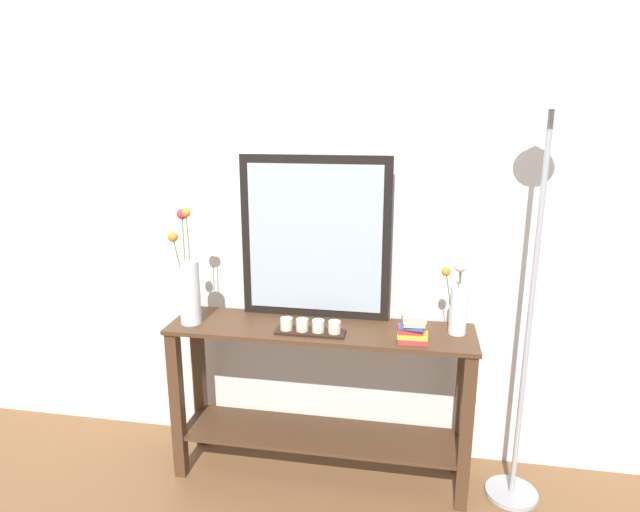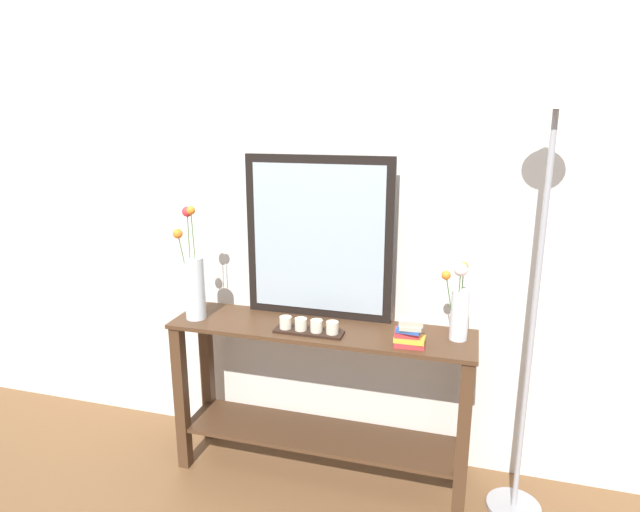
% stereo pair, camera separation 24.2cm
% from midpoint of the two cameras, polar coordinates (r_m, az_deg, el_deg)
% --- Properties ---
extents(ground_plane, '(7.00, 6.00, 0.02)m').
position_cam_midpoint_polar(ground_plane, '(2.93, -2.56, -22.08)').
color(ground_plane, brown).
extents(wall_back, '(6.40, 0.08, 2.70)m').
position_cam_midpoint_polar(wall_back, '(2.66, -1.49, 6.23)').
color(wall_back, silver).
rests_on(wall_back, ground).
extents(console_table, '(1.43, 0.35, 0.78)m').
position_cam_midpoint_polar(console_table, '(2.66, -2.68, -13.68)').
color(console_table, '#472D1C').
rests_on(console_table, ground).
extents(mirror_leaning, '(0.72, 0.03, 0.79)m').
position_cam_midpoint_polar(mirror_leaning, '(2.56, -3.24, 1.84)').
color(mirror_leaning, black).
rests_on(mirror_leaning, console_table).
extents(tall_vase_left, '(0.11, 0.13, 0.56)m').
position_cam_midpoint_polar(tall_vase_left, '(2.62, -16.32, -3.16)').
color(tall_vase_left, silver).
rests_on(tall_vase_left, console_table).
extents(vase_right, '(0.13, 0.12, 0.36)m').
position_cam_midpoint_polar(vase_right, '(2.46, 11.72, -4.82)').
color(vase_right, silver).
rests_on(vase_right, console_table).
extents(candle_tray, '(0.32, 0.09, 0.07)m').
position_cam_midpoint_polar(candle_tray, '(2.46, -3.89, -7.64)').
color(candle_tray, black).
rests_on(candle_tray, console_table).
extents(book_stack, '(0.13, 0.10, 0.13)m').
position_cam_midpoint_polar(book_stack, '(2.37, 6.87, -7.77)').
color(book_stack, '#C63338').
rests_on(book_stack, console_table).
extents(floor_lamp, '(0.24, 0.24, 1.86)m').
position_cam_midpoint_polar(floor_lamp, '(2.36, 19.46, 2.01)').
color(floor_lamp, '#9E9EA3').
rests_on(floor_lamp, ground).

